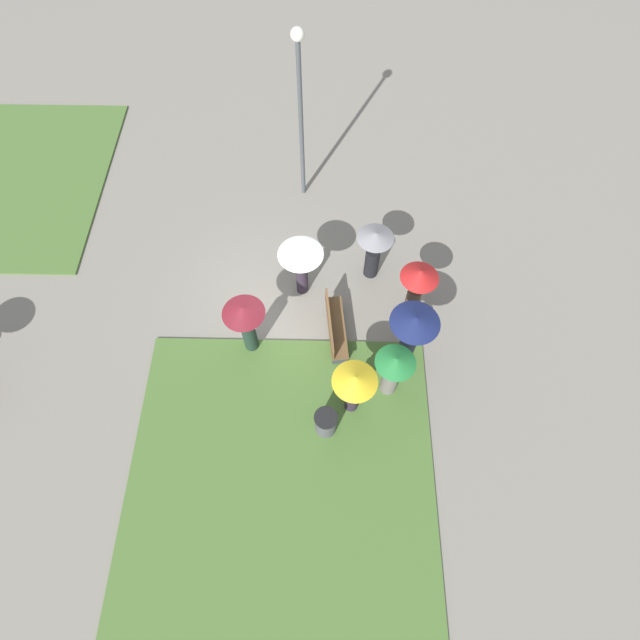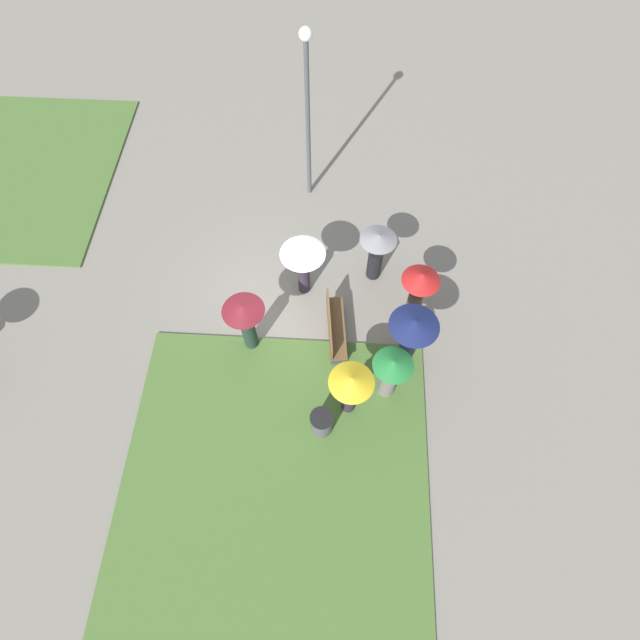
{
  "view_description": "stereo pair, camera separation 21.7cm",
  "coord_description": "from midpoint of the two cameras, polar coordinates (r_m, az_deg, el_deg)",
  "views": [
    {
      "loc": [
        -6.65,
        -1.16,
        11.38
      ],
      "look_at": [
        -0.75,
        -1.05,
        0.74
      ],
      "focal_mm": 28.0,
      "sensor_mm": 36.0,
      "label": 1
    },
    {
      "loc": [
        -6.64,
        -1.38,
        11.38
      ],
      "look_at": [
        -0.75,
        -1.05,
        0.74
      ],
      "focal_mm": 28.0,
      "sensor_mm": 36.0,
      "label": 2
    }
  ],
  "objects": [
    {
      "name": "crowd_person_white",
      "position": [
        12.4,
        -2.69,
        6.91
      ],
      "size": [
        1.13,
        1.13,
        1.79
      ],
      "rotation": [
        0.0,
        0.0,
        4.71
      ],
      "color": "#2D2333",
      "rests_on": "ground_plane"
    },
    {
      "name": "crowd_person_navy",
      "position": [
        11.51,
        9.94,
        -1.24
      ],
      "size": [
        1.14,
        1.14,
        1.95
      ],
      "rotation": [
        0.0,
        0.0,
        2.07
      ],
      "color": "#282D47",
      "rests_on": "ground_plane"
    },
    {
      "name": "lamp_post",
      "position": [
        13.57,
        -2.78,
        23.68
      ],
      "size": [
        0.32,
        0.32,
        5.03
      ],
      "color": "#474C51",
      "rests_on": "ground_plane"
    },
    {
      "name": "crowd_person_green",
      "position": [
        11.31,
        7.78,
        -5.78
      ],
      "size": [
        0.91,
        0.91,
        1.72
      ],
      "rotation": [
        0.0,
        0.0,
        5.44
      ],
      "color": "slate",
      "rests_on": "ground_plane"
    },
    {
      "name": "crowd_person_maroon",
      "position": [
        11.64,
        -9.02,
        -0.12
      ],
      "size": [
        0.99,
        0.99,
        1.91
      ],
      "rotation": [
        0.0,
        0.0,
        3.05
      ],
      "color": "#1E3328",
      "rests_on": "ground_plane"
    },
    {
      "name": "ground_plane",
      "position": [
        13.24,
        -4.97,
        1.33
      ],
      "size": [
        90.0,
        90.0,
        0.0
      ],
      "primitive_type": "plane",
      "color": "gray"
    },
    {
      "name": "trash_bin",
      "position": [
        11.49,
        0.11,
        -11.7
      ],
      "size": [
        0.53,
        0.53,
        0.82
      ],
      "color": "#4C4C51",
      "rests_on": "ground_plane"
    },
    {
      "name": "crowd_person_grey",
      "position": [
        12.99,
        5.69,
        8.09
      ],
      "size": [
        0.94,
        0.94,
        1.7
      ],
      "rotation": [
        0.0,
        0.0,
        4.82
      ],
      "color": "black",
      "rests_on": "ground_plane"
    },
    {
      "name": "crowd_person_yellow",
      "position": [
        10.84,
        3.34,
        -7.52
      ],
      "size": [
        0.99,
        0.99,
        1.8
      ],
      "rotation": [
        0.0,
        0.0,
        2.8
      ],
      "color": "#2D2333",
      "rests_on": "ground_plane"
    },
    {
      "name": "lawn_patch_near",
      "position": [
        11.52,
        -5.22,
        -20.63
      ],
      "size": [
        8.07,
        6.77,
        0.06
      ],
      "color": "#4C7033",
      "rests_on": "ground_plane"
    },
    {
      "name": "park_bench",
      "position": [
        12.39,
        1.09,
        -0.79
      ],
      "size": [
        1.81,
        0.61,
        0.9
      ],
      "rotation": [
        0.0,
        0.0,
        0.11
      ],
      "color": "brown",
      "rests_on": "ground_plane"
    },
    {
      "name": "crowd_person_red",
      "position": [
        12.32,
        10.57,
        4.06
      ],
      "size": [
        0.94,
        0.94,
        1.79
      ],
      "rotation": [
        0.0,
        0.0,
        1.11
      ],
      "color": "#47382D",
      "rests_on": "ground_plane"
    }
  ]
}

